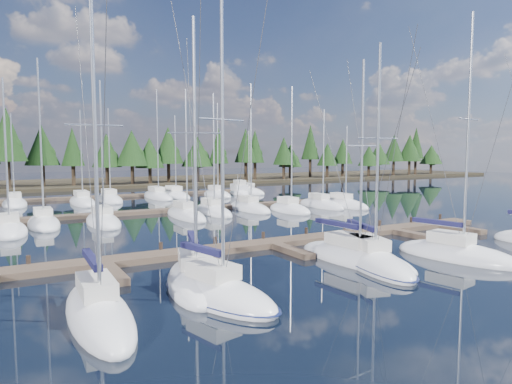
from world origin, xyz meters
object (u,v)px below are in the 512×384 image
front_sailboat_0 (99,313)px  front_sailboat_2 (196,280)px  front_sailboat_1 (218,294)px  front_sailboat_5 (456,254)px  front_sailboat_4 (371,261)px  main_dock (275,245)px  motor_yacht_right (239,192)px  front_sailboat_3 (354,257)px

front_sailboat_0 → front_sailboat_2: size_ratio=1.01×
front_sailboat_1 → front_sailboat_5: (17.03, -0.11, 0.01)m
front_sailboat_1 → front_sailboat_4: bearing=7.0°
main_dock → front_sailboat_0: (-13.93, -8.56, 0.10)m
front_sailboat_1 → motor_yacht_right: bearing=61.5°
front_sailboat_4 → front_sailboat_5: (6.03, -1.46, 0.03)m
front_sailboat_2 → front_sailboat_4: size_ratio=1.02×
front_sailboat_3 → front_sailboat_0: bearing=-171.4°
front_sailboat_1 → front_sailboat_3: bearing=13.5°
main_dock → front_sailboat_5: 12.23m
front_sailboat_1 → front_sailboat_2: 2.69m
front_sailboat_1 → front_sailboat_2: front_sailboat_1 is taller
front_sailboat_2 → main_dock: bearing=35.0°
main_dock → front_sailboat_1: size_ratio=2.88×
motor_yacht_right → front_sailboat_4: bearing=-107.6°
front_sailboat_0 → front_sailboat_2: 5.93m
front_sailboat_3 → front_sailboat_5: front_sailboat_5 is taller
front_sailboat_2 → front_sailboat_4: (11.03, -1.34, -0.01)m
main_dock → motor_yacht_right: 41.67m
front_sailboat_0 → front_sailboat_2: front_sailboat_0 is taller
main_dock → front_sailboat_5: front_sailboat_5 is taller
front_sailboat_2 → front_sailboat_5: (17.06, -2.80, 0.02)m
main_dock → front_sailboat_3: front_sailboat_3 is taller
main_dock → front_sailboat_1: bearing=-134.5°
main_dock → front_sailboat_2: size_ratio=3.06×
front_sailboat_1 → front_sailboat_3: (10.63, 2.55, -0.02)m
front_sailboat_0 → front_sailboat_3: 16.20m
main_dock → front_sailboat_2: (-8.58, -6.01, 0.09)m
main_dock → front_sailboat_1: (-8.55, -8.70, 0.10)m
main_dock → front_sailboat_5: (8.48, -8.81, 0.10)m
front_sailboat_0 → front_sailboat_1: (5.38, -0.13, -0.00)m
front_sailboat_1 → front_sailboat_5: bearing=-0.4°
front_sailboat_1 → front_sailboat_2: bearing=90.8°
motor_yacht_right → front_sailboat_1: bearing=-118.5°
front_sailboat_4 → front_sailboat_5: bearing=-13.6°
front_sailboat_1 → front_sailboat_5: front_sailboat_5 is taller
front_sailboat_3 → front_sailboat_1: bearing=-166.5°
front_sailboat_0 → motor_yacht_right: front_sailboat_0 is taller
main_dock → front_sailboat_3: (2.09, -6.15, 0.08)m
main_dock → motor_yacht_right: size_ratio=5.44×
front_sailboat_1 → front_sailboat_3: size_ratio=1.15×
front_sailboat_2 → front_sailboat_5: front_sailboat_5 is taller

